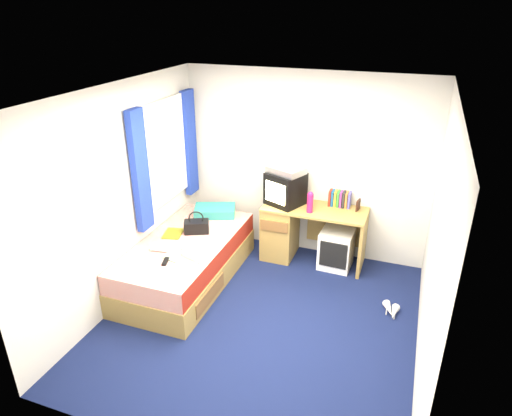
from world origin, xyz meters
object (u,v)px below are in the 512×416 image
(pink_water_bottle, at_px, (310,203))
(magazine, at_px, (173,233))
(white_heels, at_px, (391,311))
(crt_tv, at_px, (285,189))
(picture_frame, at_px, (358,205))
(storage_cube, at_px, (336,249))
(towel, at_px, (198,252))
(colour_swatch_fan, at_px, (170,259))
(bed, at_px, (187,261))
(vcr, at_px, (286,170))
(handbag, at_px, (197,226))
(remote_control, at_px, (165,261))
(aerosol_can, at_px, (311,201))
(pillow, at_px, (215,211))
(water_bottle, at_px, (159,248))
(desk, at_px, (293,229))

(pink_water_bottle, distance_m, magazine, 1.71)
(white_heels, bearing_deg, crt_tv, 150.67)
(picture_frame, bearing_deg, storage_cube, -130.24)
(crt_tv, relative_size, picture_frame, 3.82)
(towel, distance_m, colour_swatch_fan, 0.31)
(white_heels, bearing_deg, bed, -176.20)
(storage_cube, xyz_separation_m, magazine, (-1.86, -0.84, 0.30))
(storage_cube, bearing_deg, colour_swatch_fan, -136.65)
(vcr, distance_m, picture_frame, 1.00)
(storage_cube, xyz_separation_m, crt_tv, (-0.71, 0.05, 0.71))
(vcr, bearing_deg, magazine, -119.36)
(bed, height_order, handbag, handbag)
(towel, bearing_deg, colour_swatch_fan, -143.41)
(storage_cube, height_order, towel, towel)
(storage_cube, relative_size, picture_frame, 3.55)
(crt_tv, distance_m, magazine, 1.51)
(bed, xyz_separation_m, remote_control, (0.03, -0.50, 0.28))
(crt_tv, height_order, aerosol_can, crt_tv)
(pillow, distance_m, storage_cube, 1.66)
(bed, xyz_separation_m, water_bottle, (-0.16, -0.31, 0.31))
(storage_cube, xyz_separation_m, white_heels, (0.78, -0.78, -0.21))
(vcr, xyz_separation_m, picture_frame, (0.91, 0.11, -0.39))
(pillow, bearing_deg, desk, 12.10)
(vcr, relative_size, aerosol_can, 2.35)
(crt_tv, bearing_deg, towel, -93.44)
(picture_frame, height_order, handbag, picture_frame)
(bed, xyz_separation_m, vcr, (0.93, 1.00, 0.94))
(desk, distance_m, picture_frame, 0.90)
(pillow, bearing_deg, remote_control, -89.98)
(aerosol_can, distance_m, white_heels, 1.63)
(bed, relative_size, water_bottle, 10.00)
(magazine, relative_size, colour_swatch_fan, 1.27)
(pillow, height_order, colour_swatch_fan, pillow)
(picture_frame, relative_size, pink_water_bottle, 0.58)
(aerosol_can, bearing_deg, colour_swatch_fan, -130.53)
(handbag, bearing_deg, remote_control, -114.61)
(pillow, height_order, storage_cube, pillow)
(magazine, bearing_deg, desk, 35.07)
(white_heels, bearing_deg, storage_cube, 134.70)
(vcr, bearing_deg, colour_swatch_fan, -98.76)
(bed, distance_m, white_heels, 2.43)
(pink_water_bottle, bearing_deg, water_bottle, -141.16)
(handbag, relative_size, white_heels, 1.22)
(colour_swatch_fan, bearing_deg, pillow, 90.93)
(vcr, height_order, picture_frame, vcr)
(magazine, xyz_separation_m, colour_swatch_fan, (0.27, -0.54, -0.00))
(towel, relative_size, colour_swatch_fan, 1.32)
(handbag, height_order, colour_swatch_fan, handbag)
(colour_swatch_fan, distance_m, white_heels, 2.49)
(pink_water_bottle, bearing_deg, bed, -146.59)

